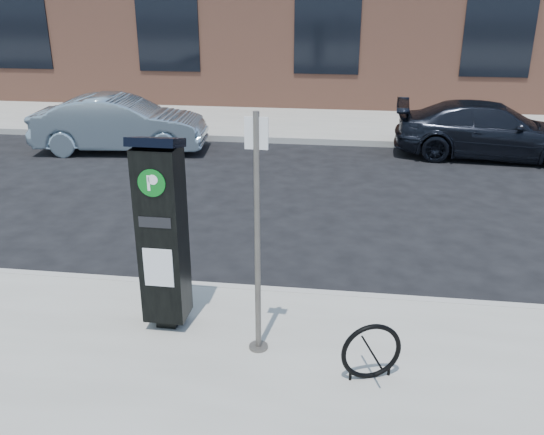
% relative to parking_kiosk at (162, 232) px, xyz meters
% --- Properties ---
extents(ground, '(120.00, 120.00, 0.00)m').
position_rel_parking_kiosk_xyz_m(ground, '(1.04, 0.98, -1.26)').
color(ground, black).
rests_on(ground, ground).
extents(sidewalk_far, '(60.00, 12.00, 0.15)m').
position_rel_parking_kiosk_xyz_m(sidewalk_far, '(1.04, 14.98, -1.19)').
color(sidewalk_far, gray).
rests_on(sidewalk_far, ground).
extents(curb_near, '(60.00, 0.12, 0.16)m').
position_rel_parking_kiosk_xyz_m(curb_near, '(1.04, 0.96, -1.19)').
color(curb_near, '#9E9B93').
rests_on(curb_near, ground).
extents(curb_far, '(60.00, 0.12, 0.16)m').
position_rel_parking_kiosk_xyz_m(curb_far, '(1.04, 9.00, -1.19)').
color(curb_far, '#9E9B93').
rests_on(curb_far, ground).
extents(parking_kiosk, '(0.50, 0.44, 2.17)m').
position_rel_parking_kiosk_xyz_m(parking_kiosk, '(0.00, 0.00, 0.00)').
color(parking_kiosk, black).
rests_on(parking_kiosk, sidewalk_near).
extents(sign_pole, '(0.22, 0.20, 2.48)m').
position_rel_parking_kiosk_xyz_m(sign_pole, '(1.07, -0.34, 0.12)').
color(sign_pole, '#494541').
rests_on(sign_pole, sidewalk_near).
extents(bike_rack, '(0.58, 0.24, 0.60)m').
position_rel_parking_kiosk_xyz_m(bike_rack, '(2.21, -0.67, -0.82)').
color(bike_rack, black).
rests_on(bike_rack, sidewalk_near).
extents(car_silver, '(4.20, 1.89, 1.34)m').
position_rel_parking_kiosk_xyz_m(car_silver, '(-3.60, 7.69, -0.59)').
color(car_silver, '#8197A5').
rests_on(car_silver, ground).
extents(car_dark, '(4.49, 2.11, 1.27)m').
position_rel_parking_kiosk_xyz_m(car_dark, '(5.12, 8.35, -0.63)').
color(car_dark, black).
rests_on(car_dark, ground).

